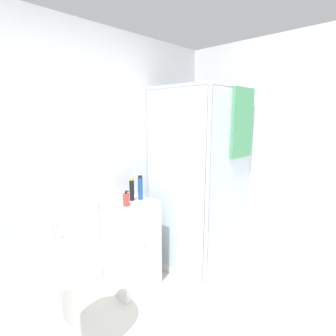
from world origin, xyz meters
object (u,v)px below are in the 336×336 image
at_px(sink, 67,269).
at_px(shampoo_bottle_blue, 140,188).
at_px(soap_dispenser, 126,200).
at_px(shampoo_bottle_tall_black, 132,190).

relative_size(sink, shampoo_bottle_blue, 3.97).
bearing_deg(soap_dispenser, shampoo_bottle_blue, 13.01).
bearing_deg(shampoo_bottle_blue, soap_dispenser, -166.99).
distance_m(sink, shampoo_bottle_blue, 1.03).
bearing_deg(sink, soap_dispenser, 18.81).
bearing_deg(shampoo_bottle_tall_black, shampoo_bottle_blue, -24.34).
distance_m(sink, shampoo_bottle_tall_black, 0.96).
bearing_deg(shampoo_bottle_blue, shampoo_bottle_tall_black, 155.66).
xyz_separation_m(sink, shampoo_bottle_blue, (0.92, 0.29, 0.34)).
xyz_separation_m(soap_dispenser, shampoo_bottle_tall_black, (0.14, 0.09, 0.05)).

